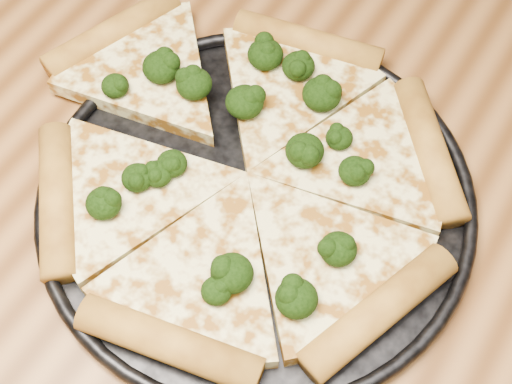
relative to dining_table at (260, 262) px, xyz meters
The scene contains 4 objects.
dining_table is the anchor object (origin of this frame).
pizza_pan 0.10m from the dining_table, 147.22° to the left, with size 0.35×0.35×0.02m.
pizza 0.11m from the dining_table, 149.80° to the left, with size 0.39×0.35×0.03m.
broccoli_florets 0.13m from the dining_table, 139.78° to the left, with size 0.26×0.23×0.02m.
Camera 1 is at (0.15, -0.25, 1.26)m, focal length 51.77 mm.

